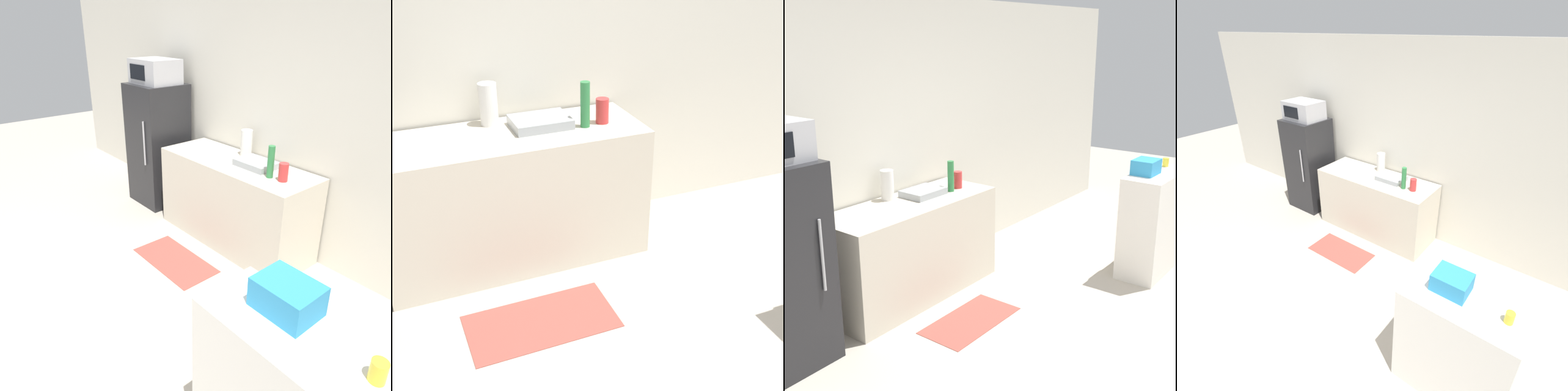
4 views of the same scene
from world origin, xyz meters
The scene contains 13 objects.
ground_plane centered at (0.00, 0.00, 0.00)m, with size 14.00×14.00×0.00m, color #B2A899.
wall_back centered at (0.00, 2.89, 1.30)m, with size 8.00×0.06×2.60m, color silver.
refrigerator centered at (-1.46, 2.51, 0.73)m, with size 0.60×0.59×1.46m.
microwave centered at (-1.46, 2.51, 1.60)m, with size 0.54×0.41×0.27m.
counter centered at (-0.13, 2.53, 0.44)m, with size 1.67×0.61×0.87m, color beige.
sink_basin centered at (0.08, 2.58, 0.90)m, with size 0.36×0.27×0.06m, color #9EA3A8.
bottle_tall centered at (0.34, 2.47, 1.02)m, with size 0.06×0.06×0.29m, color #2D7F42.
bottle_short centered at (0.47, 2.49, 0.95)m, with size 0.08×0.08×0.16m, color red.
shelf_cabinet centered at (1.70, 1.03, 0.50)m, with size 0.87×0.38×1.00m, color white.
basket centered at (1.58, 1.11, 1.07)m, with size 0.26×0.21×0.14m, color #2D8EC6.
jar centered at (2.00, 1.07, 1.04)m, with size 0.06×0.06×0.09m, color yellow.
paper_towel_roll centered at (-0.20, 2.73, 1.00)m, with size 0.11×0.11×0.27m, color white.
kitchen_rug centered at (-0.20, 1.81, 0.00)m, with size 0.84×0.43×0.01m, color #99473D.
Camera 4 is at (2.09, -0.53, 2.68)m, focal length 28.00 mm.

